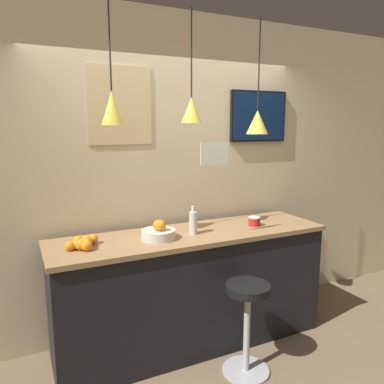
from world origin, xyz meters
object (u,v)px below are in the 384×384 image
at_px(spread_jar, 254,221).
at_px(bar_stool, 247,313).
at_px(mounted_tv, 259,116).
at_px(juice_bottle, 193,222).
at_px(fruit_bowl, 159,232).

bearing_deg(spread_jar, bar_stool, -128.03).
relative_size(spread_jar, mounted_tv, 0.17).
distance_m(juice_bottle, mounted_tv, 1.35).
height_order(juice_bottle, spread_jar, juice_bottle).
height_order(fruit_bowl, juice_bottle, juice_bottle).
bearing_deg(bar_stool, mounted_tv, 52.66).
bearing_deg(juice_bottle, bar_stool, -67.35).
height_order(bar_stool, mounted_tv, mounted_tv).
xyz_separation_m(juice_bottle, mounted_tv, (0.93, 0.43, 0.88)).
relative_size(bar_stool, spread_jar, 6.74).
height_order(bar_stool, juice_bottle, juice_bottle).
relative_size(fruit_bowl, mounted_tv, 0.43).
xyz_separation_m(spread_jar, mounted_tv, (0.31, 0.43, 0.94)).
relative_size(fruit_bowl, juice_bottle, 1.15).
height_order(bar_stool, fruit_bowl, fruit_bowl).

